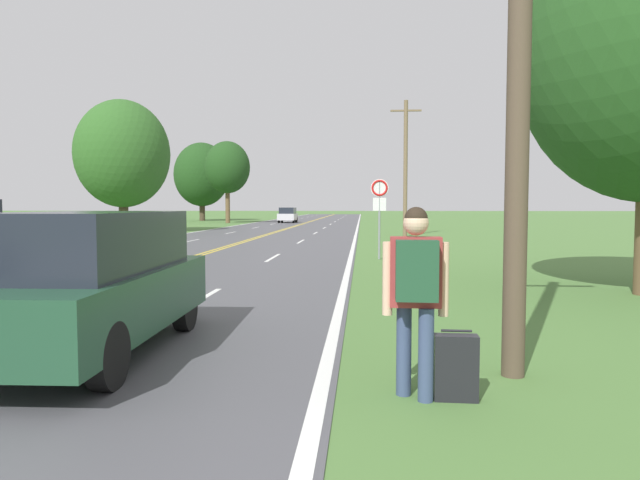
# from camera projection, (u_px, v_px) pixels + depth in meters

# --- Properties ---
(hitchhiker_person) EXTENTS (0.61, 0.44, 1.81)m
(hitchhiker_person) POSITION_uv_depth(u_px,v_px,m) (416.00, 282.00, 5.28)
(hitchhiker_person) COLOR #38476B
(hitchhiker_person) RESTS_ON ground
(suitcase) EXTENTS (0.41, 0.18, 0.67)m
(suitcase) POSITION_uv_depth(u_px,v_px,m) (456.00, 368.00, 5.31)
(suitcase) COLOR black
(suitcase) RESTS_ON ground
(traffic_sign) EXTENTS (0.60, 0.10, 2.72)m
(traffic_sign) POSITION_uv_depth(u_px,v_px,m) (380.00, 199.00, 19.22)
(traffic_sign) COLOR gray
(traffic_sign) RESTS_ON ground
(utility_pole_foreground) EXTENTS (1.80, 0.24, 7.56)m
(utility_pole_foreground) POSITION_uv_depth(u_px,v_px,m) (520.00, 0.00, 5.85)
(utility_pole_foreground) COLOR brown
(utility_pole_foreground) RESTS_ON ground
(utility_pole_midground) EXTENTS (1.80, 0.24, 7.97)m
(utility_pole_midground) POSITION_uv_depth(u_px,v_px,m) (405.00, 166.00, 33.44)
(utility_pole_midground) COLOR brown
(utility_pole_midground) RESTS_ON ground
(tree_left_verge) EXTENTS (4.74, 4.74, 8.58)m
(tree_left_verge) POSITION_uv_depth(u_px,v_px,m) (227.00, 168.00, 59.78)
(tree_left_verge) COLOR brown
(tree_left_verge) RESTS_ON ground
(tree_behind_sign) EXTENTS (6.70, 6.70, 9.47)m
(tree_behind_sign) POSITION_uv_depth(u_px,v_px,m) (202.00, 175.00, 69.18)
(tree_behind_sign) COLOR #473828
(tree_behind_sign) RESTS_ON ground
(tree_right_cluster) EXTENTS (6.28, 6.28, 8.93)m
(tree_right_cluster) POSITION_uv_depth(u_px,v_px,m) (122.00, 154.00, 38.38)
(tree_right_cluster) COLOR #473828
(tree_right_cluster) RESTS_ON ground
(car_dark_green_van_approaching) EXTENTS (1.93, 4.38, 1.74)m
(car_dark_green_van_approaching) POSITION_uv_depth(u_px,v_px,m) (88.00, 280.00, 6.93)
(car_dark_green_van_approaching) COLOR black
(car_dark_green_van_approaching) RESTS_ON ground
(car_silver_hatchback_mid_far) EXTENTS (1.81, 3.55, 1.63)m
(car_silver_hatchback_mid_far) POSITION_uv_depth(u_px,v_px,m) (288.00, 215.00, 60.87)
(car_silver_hatchback_mid_far) COLOR black
(car_silver_hatchback_mid_far) RESTS_ON ground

